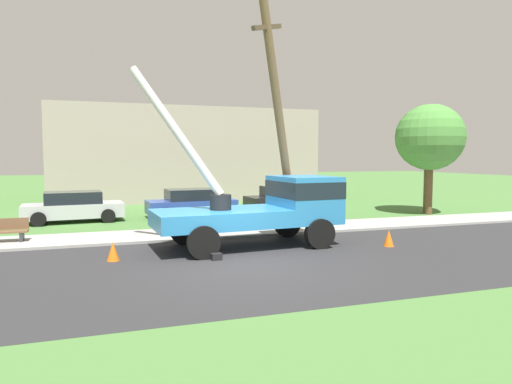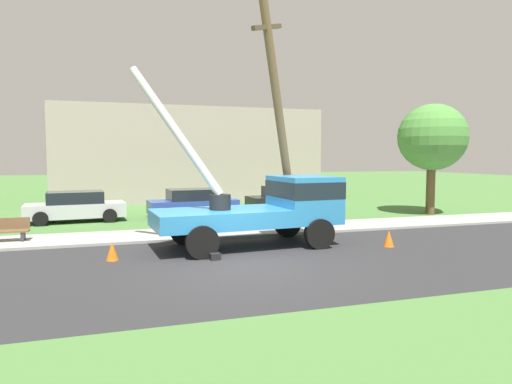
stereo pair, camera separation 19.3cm
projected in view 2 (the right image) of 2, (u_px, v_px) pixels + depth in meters
ground_plane at (183, 213)px, 23.94m from camera, size 120.00×120.00×0.00m
road_asphalt at (245, 264)px, 12.53m from camera, size 80.00×7.99×0.01m
sidewalk_strip at (208, 233)px, 17.55m from camera, size 80.00×2.58×0.10m
utility_truck at (270, 204)px, 15.25m from camera, size 6.93×3.23×5.98m
leaning_utility_pole at (279, 118)px, 16.77m from camera, size 2.63×2.13×8.76m
traffic_cone_ahead at (389, 238)px, 15.03m from camera, size 0.36×0.36×0.56m
traffic_cone_behind at (112, 251)px, 13.02m from camera, size 0.36×0.36×0.56m
parked_sedan_silver at (76, 207)px, 20.86m from camera, size 4.54×2.28×1.42m
parked_sedan_blue at (193, 203)px, 22.51m from camera, size 4.52×2.24×1.42m
parked_sedan_black at (287, 199)px, 24.79m from camera, size 4.54×2.26×1.42m
park_bench at (4, 231)px, 15.44m from camera, size 1.60×0.45×0.90m
roadside_tree_near at (433, 138)px, 23.20m from camera, size 3.47×3.47×5.79m
roadside_tree_far at (431, 137)px, 23.89m from camera, size 3.51×3.51×5.86m
lowrise_building_backdrop at (189, 155)px, 32.10m from camera, size 18.00×6.00×6.40m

